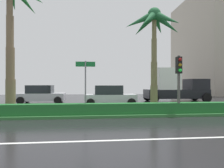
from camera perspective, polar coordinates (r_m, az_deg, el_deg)
ground_plane at (r=13.44m, az=-6.94°, el=-8.10°), size 90.00×42.00×0.10m
near_lane_divider_stripe at (r=6.58m, az=-8.31°, el=-16.35°), size 81.00×0.14×0.01m
median_strip at (r=12.43m, az=-7.04°, el=-8.19°), size 85.50×4.00×0.15m
median_hedge at (r=11.00m, az=-7.21°, el=-7.30°), size 76.50×0.70×0.60m
palm_tree_mid_left at (r=14.59m, az=-28.12°, el=19.55°), size 4.57×4.68×8.51m
palm_tree_centre_left at (r=14.12m, az=12.27°, el=15.48°), size 4.14×3.79×6.95m
traffic_signal_median_right at (r=11.78m, az=19.13°, el=2.91°), size 0.28×0.43×3.33m
street_name_sign at (r=11.01m, az=-7.84°, el=1.20°), size 1.10×0.08×3.00m
car_in_traffic_second at (r=19.68m, az=-20.14°, el=-2.94°), size 4.30×2.02×1.72m
car_in_traffic_third at (r=16.42m, az=-0.68°, el=-3.54°), size 4.30×2.02×1.72m
box_truck_lead at (r=21.29m, az=18.11°, el=-0.77°), size 6.40×2.64×3.46m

